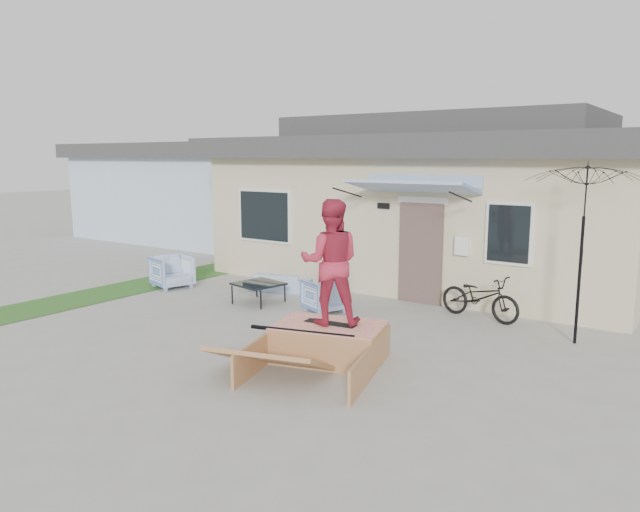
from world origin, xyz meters
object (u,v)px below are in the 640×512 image
Objects in this scene: coffee_table at (259,293)px; loveseat at (280,279)px; bicycle at (480,292)px; patio_umbrella at (582,238)px; armchair_right at (324,293)px; skateboard at (330,323)px; skater at (330,260)px; armchair_left at (172,270)px; skate_ramp at (329,342)px.

loveseat is at bearing 106.85° from coffee_table.
bicycle is 0.74× the size of patio_umbrella.
armchair_right is 4.80m from patio_umbrella.
skateboard is (-1.09, -3.45, 0.04)m from bicycle.
skater reaches higher than armchair_right.
armchair_right is at bearing -171.63° from patio_umbrella.
loveseat is 6.59m from patio_umbrella.
loveseat is at bearing -46.49° from armchair_left.
armchair_right reaches higher than skateboard.
skate_ramp is at bearing -33.20° from coffee_table.
armchair_left is 0.45× the size of skater.
loveseat reaches higher than coffee_table.
armchair_right is at bearing 125.02° from bicycle.
armchair_right reaches higher than skate_ramp.
patio_umbrella is at bearing 38.35° from skateboard.
bicycle is 3.67m from skate_ramp.
bicycle is at bearing 163.21° from patio_umbrella.
armchair_right is 0.33× the size of patio_umbrella.
armchair_right is 2.99m from bicycle.
armchair_left reaches higher than armchair_right.
loveseat is 1.72× the size of skateboard.
skate_ramp is at bearing -93.13° from armchair_left.
skateboard is (5.80, -2.02, 0.14)m from armchair_left.
patio_umbrella is 1.17× the size of skater.
skater is at bearing -135.10° from patio_umbrella.
skate_ramp is at bearing 72.94° from skater.
skater reaches higher than loveseat.
loveseat is 4.79m from skate_ramp.
skateboard reaches higher than loveseat.
loveseat is at bearing -74.33° from skater.
patio_umbrella is (4.55, 0.67, 1.38)m from armchair_right.
patio_umbrella is (1.82, -0.55, 1.23)m from bicycle.
coffee_table is at bearing -171.78° from patio_umbrella.
patio_umbrella reaches higher than loveseat.
skate_ramp is at bearing 121.64° from loveseat.
armchair_left is 8.86m from patio_umbrella.
coffee_table is at bearing -58.16° from armchair_right.
armchair_left is at bearing 145.41° from skate_ramp.
armchair_right is 0.89× the size of skateboard.
armchair_left is at bearing -174.21° from patio_umbrella.
skate_ramp is (3.52, -3.24, -0.01)m from loveseat.
coffee_table is 3.76m from skateboard.
skater reaches higher than patio_umbrella.
armchair_left reaches higher than skate_ramp.
bicycle reaches higher than skate_ramp.
skater is at bearing 60.32° from armchair_right.
loveseat is at bearing -93.02° from armchair_right.
coffee_table is at bearing -64.74° from skater.
armchair_left is at bearing -51.25° from skater.
bicycle is (6.89, 1.43, 0.10)m from armchair_left.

